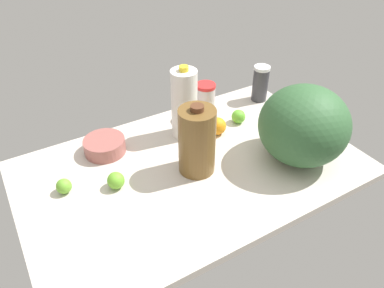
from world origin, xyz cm
name	(u,v)px	position (x,y,z in cm)	size (l,w,h in cm)	color
countertop	(192,169)	(0.00, 0.00, 1.50)	(120.00, 76.00, 3.00)	beige
shaker_bottle	(260,83)	(51.11, 25.69, 11.27)	(7.21, 7.21, 16.47)	#353439
milk_jug	(184,104)	(7.95, 19.26, 16.93)	(10.08, 10.08, 29.44)	white
tumbler_cup	(205,101)	(21.86, 25.82, 10.80)	(8.22, 8.22, 15.52)	beige
chocolate_milk_jug	(197,141)	(0.74, -1.99, 15.30)	(12.78, 12.78, 26.16)	brown
mixing_bowl	(105,146)	(-23.85, 24.08, 5.80)	(15.48, 15.48, 5.61)	#9D5851
watermelon	(304,126)	(36.22, -15.48, 17.24)	(31.72, 31.72, 28.47)	#336035
lime_near_front	(116,180)	(-27.39, 3.59, 5.93)	(5.87, 5.87, 5.87)	#69B22E
lime_far_back	(64,186)	(-43.03, 10.10, 5.56)	(5.12, 5.12, 5.12)	#67A930
lime_beside_bowl	(238,117)	(31.37, 14.81, 5.91)	(5.82, 5.82, 5.82)	#61B530
orange_loose	(217,126)	(19.28, 12.61, 6.55)	(7.09, 7.09, 7.09)	orange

